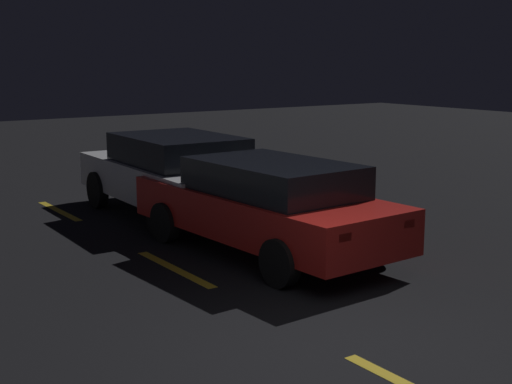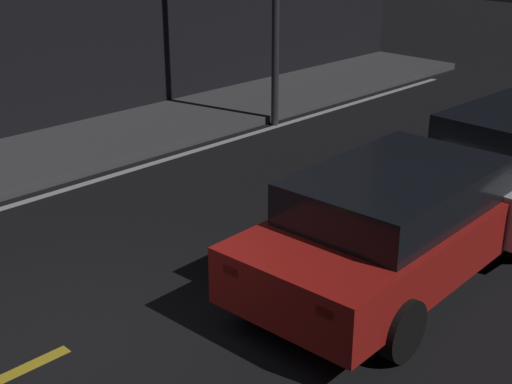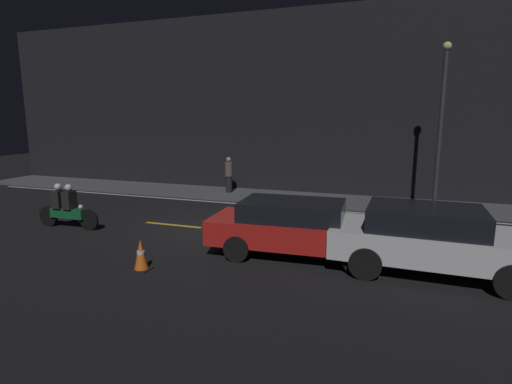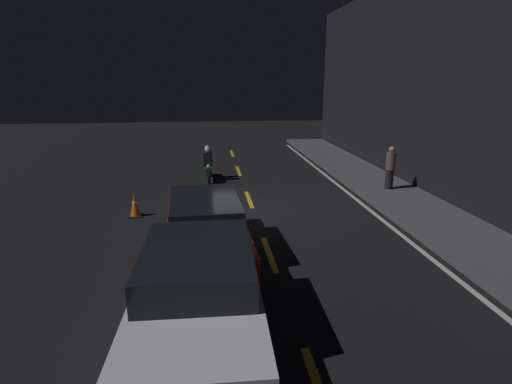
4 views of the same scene
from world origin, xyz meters
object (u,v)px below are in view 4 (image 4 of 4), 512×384
at_px(motorcycle, 208,165).
at_px(pedestrian, 390,168).
at_px(sedan_white, 198,290).
at_px(taxi_red, 206,226).
at_px(traffic_cone_near, 135,205).

height_order(motorcycle, pedestrian, pedestrian).
xyz_separation_m(sedan_white, motorcycle, (-10.39, 0.23, -0.14)).
bearing_deg(motorcycle, pedestrian, 66.08).
relative_size(taxi_red, traffic_cone_near, 6.38).
height_order(taxi_red, sedan_white, sedan_white).
height_order(taxi_red, pedestrian, pedestrian).
bearing_deg(taxi_red, traffic_cone_near, -148.58).
bearing_deg(taxi_red, sedan_white, -5.08).
bearing_deg(traffic_cone_near, sedan_white, 18.05).
distance_m(taxi_red, motorcycle, 7.39).
relative_size(taxi_red, sedan_white, 1.04).
bearing_deg(traffic_cone_near, pedestrian, 100.22).
height_order(sedan_white, traffic_cone_near, sedan_white).
relative_size(traffic_cone_near, pedestrian, 0.46).
distance_m(motorcycle, pedestrian, 7.07).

